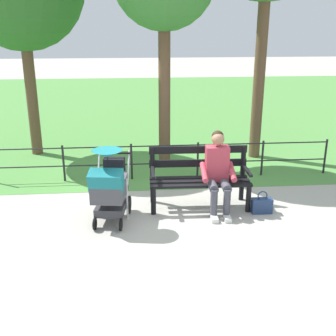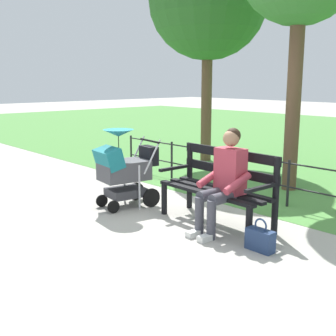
# 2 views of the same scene
# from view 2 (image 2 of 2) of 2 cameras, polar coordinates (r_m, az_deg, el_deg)

# --- Properties ---
(ground_plane) EXTENTS (60.00, 60.00, 0.00)m
(ground_plane) POSITION_cam_2_polar(r_m,az_deg,el_deg) (6.05, 2.73, -6.30)
(ground_plane) COLOR #ADA89E
(park_bench) EXTENTS (1.61, 0.64, 0.96)m
(park_bench) POSITION_cam_2_polar(r_m,az_deg,el_deg) (5.69, 6.80, -2.01)
(park_bench) COLOR black
(park_bench) RESTS_ON ground
(person_on_bench) EXTENTS (0.54, 0.74, 1.28)m
(person_on_bench) POSITION_cam_2_polar(r_m,az_deg,el_deg) (5.33, 7.33, -1.28)
(person_on_bench) COLOR #42424C
(person_on_bench) RESTS_ON ground
(stroller) EXTENTS (0.62, 0.94, 1.15)m
(stroller) POSITION_cam_2_polar(r_m,az_deg,el_deg) (6.36, -5.80, 0.08)
(stroller) COLOR black
(stroller) RESTS_ON ground
(handbag) EXTENTS (0.32, 0.14, 0.37)m
(handbag) POSITION_cam_2_polar(r_m,az_deg,el_deg) (4.94, 11.93, -9.12)
(handbag) COLOR navy
(handbag) RESTS_ON ground
(park_fence) EXTENTS (6.38, 0.04, 0.70)m
(park_fence) POSITION_cam_2_polar(r_m,az_deg,el_deg) (6.98, 11.07, -0.57)
(park_fence) COLOR black
(park_fence) RESTS_ON ground
(tree_near_bench) EXTENTS (2.61, 2.61, 4.87)m
(tree_near_bench) POSITION_cam_2_polar(r_m,az_deg,el_deg) (10.20, 5.27, 21.02)
(tree_near_bench) COLOR brown
(tree_near_bench) RESTS_ON ground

